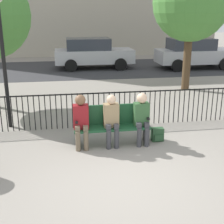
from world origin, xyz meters
The scene contains 12 objects.
ground_plane centered at (0.00, 0.00, 0.00)m, with size 80.00×80.00×0.00m, color gray.
park_bench centered at (0.00, 1.80, 0.49)m, with size 1.75×0.45×0.92m.
seated_person_0 centered at (-0.71, 1.67, 0.70)m, with size 0.34×0.39×1.24m.
seated_person_1 centered at (-0.02, 1.67, 0.68)m, with size 0.34×0.39×1.21m.
seated_person_2 centered at (0.68, 1.67, 0.70)m, with size 0.34×0.39×1.22m.
backpack centered at (1.11, 1.78, 0.16)m, with size 0.28×0.21×0.32m.
fence_railing centered at (-0.02, 2.97, 0.56)m, with size 9.01×0.03×0.95m.
tree_0 centered at (3.75, 6.69, 3.27)m, with size 2.85×2.85×4.71m.
lamp_post centered at (-2.53, 3.33, 2.29)m, with size 0.28×0.28×3.44m.
street_surface centered at (0.00, 12.00, 0.00)m, with size 24.00×6.00×0.01m.
parked_car_0 centered at (0.56, 12.07, 0.84)m, with size 4.20×1.94×1.62m.
parked_car_1 centered at (6.01, 11.23, 0.84)m, with size 4.20×1.94×1.62m.
Camera 1 is at (-1.05, -4.92, 2.97)m, focal length 50.00 mm.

